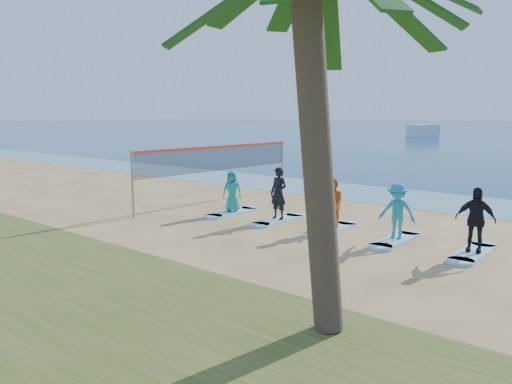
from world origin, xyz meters
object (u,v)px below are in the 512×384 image
Objects in this scene: boat_offshore_a at (423,137)px; student_4 at (475,220)px; surfboard_1 at (278,220)px; surfboard_3 at (396,240)px; surfboard_0 at (232,212)px; student_0 at (232,191)px; student_3 at (397,211)px; volleyball_net at (219,159)px; surfboard_2 at (332,229)px; student_2 at (333,203)px; surfboard_4 at (473,253)px; student_1 at (279,193)px.

student_4 is at bearing -59.00° from boat_offshore_a.
surfboard_3 is (4.47, 0.00, 0.00)m from surfboard_1.
student_4 reaches higher than surfboard_0.
surfboard_0 is 0.84m from student_0.
student_3 reaches higher than boat_offshore_a.
boat_offshore_a is at bearing 104.60° from volleyball_net.
volleyball_net is 4.13× the size of surfboard_2.
student_4 is at bearing 20.52° from student_2.
student_3 is 2.41m from surfboard_4.
boat_offshore_a is 3.12× the size of surfboard_3.
surfboard_4 is (6.71, 0.00, -0.98)m from student_1.
student_1 reaches higher than surfboard_1.
surfboard_3 is (2.24, 0.00, -0.87)m from student_2.
student_2 is at bearing 171.83° from student_3.
student_3 is (4.47, 0.00, -0.09)m from student_1.
surfboard_0 is 1.30× the size of student_3.
surfboard_2 is 1.24× the size of student_4.
surfboard_2 is at bearing 0.00° from surfboard_1.
volleyball_net is at bearing -172.29° from student_2.
student_4 is at bearing -8.17° from student_3.
volleyball_net is at bearing 172.27° from surfboard_4.
volleyball_net reaches higher than student_1.
student_2 is 0.75× the size of surfboard_3.
surfboard_1 is at bearing 180.00° from surfboard_3.
student_1 is at bearing 180.00° from surfboard_3.
student_0 is at bearing 180.00° from surfboard_4.
surfboard_0 is at bearing 180.00° from surfboard_3.
volleyball_net is 7.05m from surfboard_2.
student_0 reaches higher than surfboard_1.
surfboard_2 is at bearing -12.81° from volleyball_net.
surfboard_2 is 0.87m from student_2.
student_1 is 0.85× the size of surfboard_4.
surfboard_2 is at bearing -62.21° from boat_offshore_a.
surfboard_2 is (2.24, 0.00, -0.98)m from student_1.
surfboard_2 is 1.00× the size of surfboard_4.
surfboard_2 is at bearing -22.90° from student_0.
surfboard_1 is at bearing 180.00° from surfboard_2.
surfboard_2 is 1.33× the size of student_2.
student_1 is 1.11× the size of student_3.
student_0 is at bearing 180.00° from surfboard_3.
student_2 is 0.75× the size of surfboard_4.
boat_offshore_a is 73.83m from surfboard_2.
surfboard_4 is (8.94, 0.00, -0.84)m from student_0.
surfboard_0 is at bearing 170.67° from student_4.
boat_offshore_a is 3.12× the size of surfboard_2.
surfboard_1 is 1.18× the size of student_1.
student_4 is (2.24, 0.00, 0.93)m from surfboard_3.
student_2 is at bearing -22.90° from student_0.
surfboard_0 is 1.00× the size of surfboard_4.
boat_offshore_a is at bearing 83.05° from student_0.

